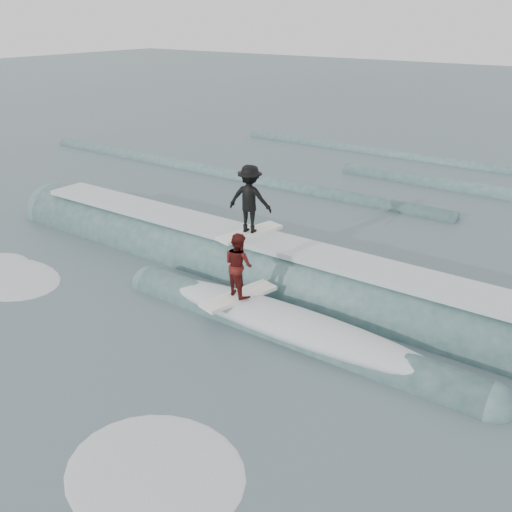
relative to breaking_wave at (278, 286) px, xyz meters
The scene contains 6 objects.
ground 5.95m from the breaking_wave, 92.44° to the right, with size 160.00×160.00×0.00m, color #3E515A.
breaking_wave is the anchor object (origin of this frame).
surfer_black 2.42m from the breaking_wave, 165.22° to the left, with size 1.34×2.07×1.97m.
surfer_red 2.26m from the breaking_wave, 87.01° to the right, with size 1.03×2.07×1.67m.
whitewater 6.60m from the breaking_wave, 86.75° to the right, with size 15.58×8.25×0.10m.
far_swells 11.71m from the breaking_wave, 91.49° to the left, with size 37.56×8.65×0.80m.
Camera 1 is at (7.82, -5.64, 6.89)m, focal length 40.00 mm.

